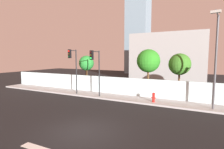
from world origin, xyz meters
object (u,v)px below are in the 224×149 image
(roadside_tree_midleft, at_px, (148,61))
(street_lamp_curbside, at_px, (216,54))
(traffic_light_left, at_px, (95,63))
(fire_hydrant, at_px, (154,97))
(traffic_light_right, at_px, (73,62))
(roadside_tree_midright, at_px, (180,64))
(roadside_tree_leftmost, at_px, (86,63))

(roadside_tree_midleft, bearing_deg, street_lamp_curbside, -29.59)
(traffic_light_left, xyz_separation_m, fire_hydrant, (5.62, 0.77, -2.91))
(traffic_light_left, distance_m, traffic_light_right, 2.87)
(fire_hydrant, distance_m, roadside_tree_midright, 4.52)
(street_lamp_curbside, bearing_deg, roadside_tree_leftmost, 166.33)
(street_lamp_curbside, height_order, roadside_tree_leftmost, street_lamp_curbside)
(traffic_light_right, bearing_deg, street_lamp_curbside, 1.48)
(traffic_light_right, relative_size, fire_hydrant, 5.61)
(roadside_tree_midright, bearing_deg, roadside_tree_leftmost, 180.00)
(roadside_tree_midleft, height_order, roadside_tree_midright, roadside_tree_midleft)
(fire_hydrant, height_order, roadside_tree_leftmost, roadside_tree_leftmost)
(traffic_light_left, distance_m, street_lamp_curbside, 10.24)
(roadside_tree_midright, bearing_deg, roadside_tree_midleft, 180.00)
(traffic_light_right, height_order, roadside_tree_midright, traffic_light_right)
(roadside_tree_leftmost, bearing_deg, street_lamp_curbside, -13.67)
(roadside_tree_midleft, relative_size, roadside_tree_midright, 1.10)
(fire_hydrant, height_order, roadside_tree_midright, roadside_tree_midright)
(traffic_light_left, relative_size, traffic_light_right, 0.97)
(traffic_light_right, bearing_deg, roadside_tree_midleft, 27.73)
(roadside_tree_midleft, bearing_deg, fire_hydrant, -65.76)
(traffic_light_left, bearing_deg, roadside_tree_leftmost, 134.18)
(roadside_tree_leftmost, xyz_separation_m, roadside_tree_midright, (11.10, -0.00, 0.10))
(fire_hydrant, bearing_deg, traffic_light_left, -172.20)
(traffic_light_left, distance_m, roadside_tree_midleft, 5.72)
(street_lamp_curbside, xyz_separation_m, roadside_tree_leftmost, (-13.94, 3.39, -1.03))
(traffic_light_right, distance_m, roadside_tree_midright, 10.88)
(traffic_light_right, xyz_separation_m, fire_hydrant, (8.48, 0.65, -3.00))
(fire_hydrant, bearing_deg, roadside_tree_leftmost, 161.77)
(roadside_tree_midleft, bearing_deg, roadside_tree_midright, -0.00)
(traffic_light_right, bearing_deg, traffic_light_left, -2.47)
(roadside_tree_leftmost, bearing_deg, roadside_tree_midleft, 0.00)
(traffic_light_left, bearing_deg, traffic_light_right, 177.53)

